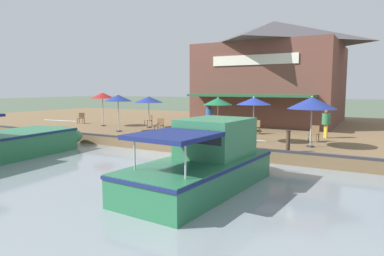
{
  "coord_description": "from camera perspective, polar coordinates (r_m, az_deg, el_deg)",
  "views": [
    {
      "loc": [
        14.66,
        10.3,
        3.35
      ],
      "look_at": [
        -1.0,
        1.53,
        1.3
      ],
      "focal_mm": 32.0,
      "sensor_mm": 36.0,
      "label": 1
    }
  ],
  "objects": [
    {
      "name": "cafe_chair_back_row_seat",
      "position": [
        22.28,
        -5.43,
        0.63
      ],
      "size": [
        0.47,
        0.47,
        0.85
      ],
      "color": "brown",
      "rests_on": "quay_deck"
    },
    {
      "name": "patio_umbrella_near_quay_edge",
      "position": [
        22.19,
        4.33,
        4.44
      ],
      "size": [
        1.89,
        1.89,
        2.23
      ],
      "color": "#B7B7B7",
      "rests_on": "quay_deck"
    },
    {
      "name": "motorboat_fourth_along",
      "position": [
        11.76,
        3.15,
        -5.64
      ],
      "size": [
        7.22,
        2.98,
        2.26
      ],
      "color": "#287047",
      "rests_on": "river_water"
    },
    {
      "name": "patio_umbrella_by_entrance",
      "position": [
        17.85,
        10.25,
        4.4
      ],
      "size": [
        1.77,
        1.77,
        2.36
      ],
      "color": "#B7B7B7",
      "rests_on": "quay_deck"
    },
    {
      "name": "ground_plane",
      "position": [
        18.22,
        -5.77,
        -4.11
      ],
      "size": [
        220.0,
        220.0,
        0.0
      ],
      "primitive_type": "plane",
      "color": "#4C5B47"
    },
    {
      "name": "patio_umbrella_far_corner",
      "position": [
        17.08,
        19.36,
        3.96
      ],
      "size": [
        2.28,
        2.28,
        2.42
      ],
      "color": "#B7B7B7",
      "rests_on": "quay_deck"
    },
    {
      "name": "cafe_chair_mid_patio",
      "position": [
        21.37,
        10.61,
        0.3
      ],
      "size": [
        0.51,
        0.51,
        0.85
      ],
      "color": "brown",
      "rests_on": "quay_deck"
    },
    {
      "name": "patio_umbrella_mid_patio_right",
      "position": [
        24.53,
        -7.23,
        4.73
      ],
      "size": [
        2.05,
        2.05,
        2.26
      ],
      "color": "#B7B7B7",
      "rests_on": "quay_deck"
    },
    {
      "name": "cafe_chair_facing_river",
      "position": [
        18.98,
        19.69,
        -0.74
      ],
      "size": [
        0.5,
        0.5,
        0.85
      ],
      "color": "brown",
      "rests_on": "quay_deck"
    },
    {
      "name": "patio_umbrella_mid_patio_left",
      "position": [
        22.58,
        -12.22,
        4.89
      ],
      "size": [
        1.78,
        1.78,
        2.43
      ],
      "color": "#B7B7B7",
      "rests_on": "quay_deck"
    },
    {
      "name": "motorboat_far_downstream",
      "position": [
        18.79,
        -28.46,
        -2.26
      ],
      "size": [
        9.58,
        3.8,
        2.2
      ],
      "color": "#287047",
      "rests_on": "river_water"
    },
    {
      "name": "tree_downstream_bank",
      "position": [
        32.32,
        10.51,
        9.73
      ],
      "size": [
        3.85,
        3.67,
        6.56
      ],
      "color": "brown",
      "rests_on": "quay_deck"
    },
    {
      "name": "person_near_entrance",
      "position": [
        20.64,
        21.45,
        1.16
      ],
      "size": [
        0.45,
        0.45,
        1.59
      ],
      "color": "gold",
      "rests_on": "quay_deck"
    },
    {
      "name": "waterfront_restaurant",
      "position": [
        29.4,
        13.32,
        9.16
      ],
      "size": [
        11.7,
        10.9,
        8.24
      ],
      "color": "brown",
      "rests_on": "quay_deck"
    },
    {
      "name": "patio_umbrella_back_row",
      "position": [
        26.36,
        -14.69,
        5.25
      ],
      "size": [
        1.76,
        1.76,
        2.53
      ],
      "color": "#B7B7B7",
      "rests_on": "quay_deck"
    },
    {
      "name": "cafe_chair_beside_entrance",
      "position": [
        25.67,
        -7.2,
        1.39
      ],
      "size": [
        0.56,
        0.56,
        0.85
      ],
      "color": "brown",
      "rests_on": "quay_deck"
    },
    {
      "name": "quay_edge_fender",
      "position": [
        18.2,
        -5.61,
        -2.05
      ],
      "size": [
        0.2,
        50.4,
        0.1
      ],
      "primitive_type": "cube",
      "color": "#2D2D33",
      "rests_on": "quay_deck"
    },
    {
      "name": "cafe_chair_far_corner_seat",
      "position": [
        28.77,
        -17.97,
        1.67
      ],
      "size": [
        0.59,
        0.59,
        0.85
      ],
      "color": "brown",
      "rests_on": "quay_deck"
    },
    {
      "name": "quay_deck",
      "position": [
        27.81,
        7.33,
        0.17
      ],
      "size": [
        22.0,
        56.0,
        0.6
      ],
      "primitive_type": "cube",
      "color": "brown",
      "rests_on": "ground"
    },
    {
      "name": "mooring_post",
      "position": [
        15.59,
        15.72,
        -2.08
      ],
      "size": [
        0.22,
        0.22,
        0.95
      ],
      "color": "#473323",
      "rests_on": "quay_deck"
    },
    {
      "name": "person_at_quay_edge",
      "position": [
        22.55,
        2.94,
        2.24
      ],
      "size": [
        0.48,
        0.48,
        1.71
      ],
      "color": "#B23338",
      "rests_on": "quay_deck"
    }
  ]
}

